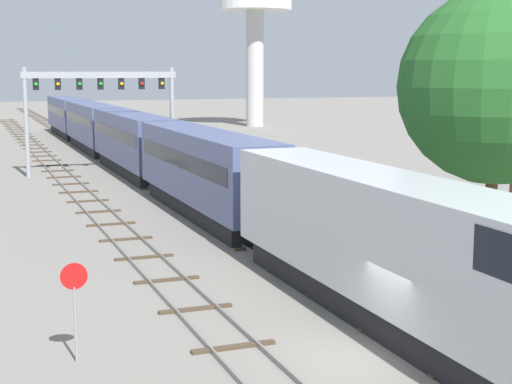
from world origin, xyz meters
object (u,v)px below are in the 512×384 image
object	(u,v)px
signal_gantry	(101,95)
stop_sign	(75,298)
water_tower	(255,2)
trackside_tree_mid	(496,87)
passenger_train	(131,141)

from	to	relation	value
signal_gantry	stop_sign	bearing A→B (deg)	-100.79
water_tower	trackside_tree_mid	size ratio (longest dim) A/B	1.89
passenger_train	signal_gantry	bearing A→B (deg)	168.78
passenger_train	trackside_tree_mid	bearing A→B (deg)	-72.24
stop_sign	trackside_tree_mid	size ratio (longest dim) A/B	0.24
stop_sign	water_tower	bearing A→B (deg)	66.29
water_tower	stop_sign	xyz separation A→B (m)	(-38.31, -87.25, -16.17)
passenger_train	stop_sign	xyz separation A→B (m)	(-10.00, -40.24, -0.74)
passenger_train	water_tower	distance (m)	57.01
signal_gantry	water_tower	bearing A→B (deg)	56.72
passenger_train	trackside_tree_mid	world-z (taller)	trackside_tree_mid
stop_sign	trackside_tree_mid	xyz separation A→B (m)	(20.27, 8.18, 5.56)
water_tower	stop_sign	world-z (taller)	water_tower
signal_gantry	water_tower	xyz separation A→B (m)	(30.56, 46.57, 11.81)
water_tower	stop_sign	size ratio (longest dim) A/B	7.82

